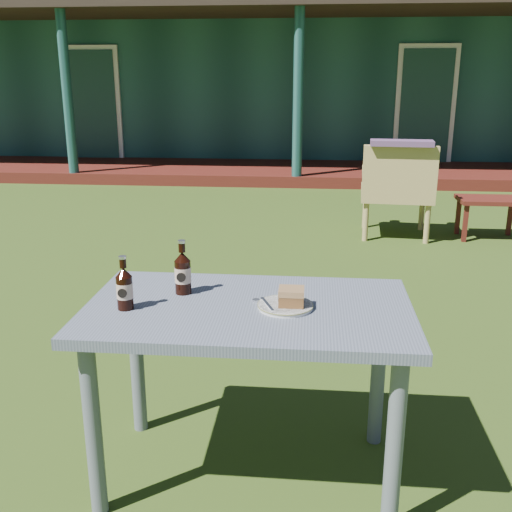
# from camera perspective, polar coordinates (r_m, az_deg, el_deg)

# --- Properties ---
(ground) EXTENTS (80.00, 80.00, 0.00)m
(ground) POSITION_cam_1_polar(r_m,az_deg,el_deg) (3.95, 1.78, -5.93)
(ground) COLOR #334916
(pavilion) EXTENTS (15.80, 8.30, 3.45)m
(pavilion) POSITION_cam_1_polar(r_m,az_deg,el_deg) (13.03, 4.63, 17.17)
(pavilion) COLOR #1A4340
(pavilion) RESTS_ON ground
(cafe_table) EXTENTS (1.20, 0.70, 0.72)m
(cafe_table) POSITION_cam_1_polar(r_m,az_deg,el_deg) (2.24, -0.73, -7.15)
(cafe_table) COLOR slate
(cafe_table) RESTS_ON ground
(plate) EXTENTS (0.20, 0.20, 0.01)m
(plate) POSITION_cam_1_polar(r_m,az_deg,el_deg) (2.18, 2.81, -4.75)
(plate) COLOR silver
(plate) RESTS_ON cafe_table
(cake_slice) EXTENTS (0.09, 0.09, 0.06)m
(cake_slice) POSITION_cam_1_polar(r_m,az_deg,el_deg) (2.17, 3.38, -3.87)
(cake_slice) COLOR brown
(cake_slice) RESTS_ON plate
(fork) EXTENTS (0.06, 0.13, 0.00)m
(fork) POSITION_cam_1_polar(r_m,az_deg,el_deg) (2.17, 1.09, -4.60)
(fork) COLOR silver
(fork) RESTS_ON plate
(cola_bottle_near) EXTENTS (0.06, 0.07, 0.21)m
(cola_bottle_near) POSITION_cam_1_polar(r_m,az_deg,el_deg) (2.32, -6.99, -1.55)
(cola_bottle_near) COLOR black
(cola_bottle_near) RESTS_ON cafe_table
(cola_bottle_far) EXTENTS (0.06, 0.06, 0.20)m
(cola_bottle_far) POSITION_cam_1_polar(r_m,az_deg,el_deg) (2.20, -12.42, -3.00)
(cola_bottle_far) COLOR black
(cola_bottle_far) RESTS_ON cafe_table
(bottle_cap) EXTENTS (0.03, 0.03, 0.01)m
(bottle_cap) POSITION_cam_1_polar(r_m,az_deg,el_deg) (2.24, 0.00, -4.24)
(bottle_cap) COLOR silver
(bottle_cap) RESTS_ON cafe_table
(armchair_left) EXTENTS (0.72, 0.68, 0.91)m
(armchair_left) POSITION_cam_1_polar(r_m,az_deg,el_deg) (5.93, 13.32, 6.54)
(armchair_left) COLOR tan
(armchair_left) RESTS_ON ground
(floral_throw) EXTENTS (0.57, 0.25, 0.05)m
(floral_throw) POSITION_cam_1_polar(r_m,az_deg,el_deg) (5.69, 13.71, 10.42)
(floral_throw) COLOR #5D3E63
(floral_throw) RESTS_ON armchair_left
(side_table) EXTENTS (0.60, 0.40, 0.40)m
(side_table) POSITION_cam_1_polar(r_m,az_deg,el_deg) (6.20, 21.38, 4.64)
(side_table) COLOR #4C1912
(side_table) RESTS_ON ground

